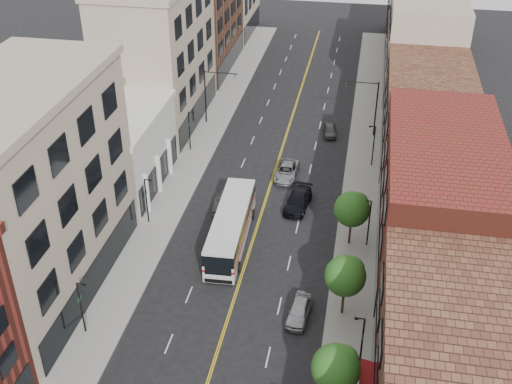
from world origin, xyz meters
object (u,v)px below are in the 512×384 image
Objects in this scene: car_lane_b at (287,171)px; car_lane_c at (330,130)px; car_lane_a at (298,201)px; car_lane_behind at (225,202)px; car_parked_far at (299,310)px; city_bus at (231,226)px.

car_lane_b is 1.35× the size of car_lane_c.
car_lane_behind is at bearing -161.25° from car_lane_a.
car_lane_a is 1.39× the size of car_lane_c.
car_lane_a is 6.49m from car_lane_b.
car_lane_c is (9.42, 19.33, -0.12)m from car_lane_behind.
car_lane_behind is (-9.75, 15.08, 0.06)m from car_parked_far.
car_lane_b is at bearing 115.56° from car_lane_a.
city_bus is 9.35m from car_lane_a.
car_parked_far is 17.95m from car_lane_behind.
car_lane_behind is 0.88× the size of car_lane_a.
car_parked_far is 0.81× the size of car_lane_b.
car_lane_b reaches higher than car_lane_c.
car_lane_a reaches higher than car_lane_behind.
car_lane_a is (5.60, 7.39, -1.17)m from city_bus.
car_lane_c is (1.87, 17.72, -0.12)m from car_lane_a.
car_lane_b is 12.24m from car_lane_c.
car_parked_far is 0.79× the size of car_lane_a.
car_lane_behind is at bearing -123.46° from car_lane_c.
car_lane_c is at bearing 72.10° from car_lane_b.
car_parked_far is at bearing -52.26° from city_bus.
car_lane_a reaches higher than car_parked_far.
car_parked_far is 34.41m from car_lane_c.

